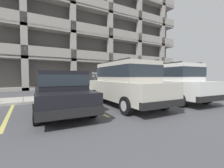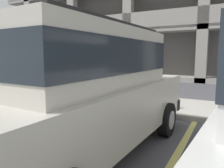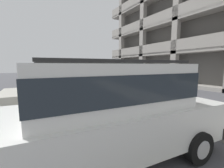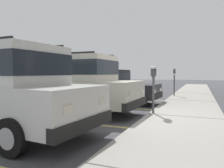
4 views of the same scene
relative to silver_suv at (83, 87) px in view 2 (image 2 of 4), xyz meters
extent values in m
cube|color=#4C4C51|center=(-0.14, 2.46, -1.14)|extent=(80.00, 80.00, 0.10)
cube|color=#ADA89E|center=(-0.14, 3.76, -1.03)|extent=(40.00, 2.20, 0.12)
cube|color=#606060|center=(-4.14, 3.76, -0.97)|extent=(0.03, 2.16, 0.00)
cube|color=#606060|center=(-0.14, 3.76, -0.97)|extent=(0.03, 2.16, 0.00)
cube|color=#DBD16B|center=(-1.60, 1.06, -1.08)|extent=(0.12, 4.80, 0.01)
cube|color=#DBD16B|center=(1.33, 1.06, -1.08)|extent=(0.12, 4.80, 0.01)
cube|color=beige|center=(0.00, 0.02, -0.36)|extent=(2.01, 4.76, 0.80)
cube|color=beige|center=(0.00, -0.03, 0.46)|extent=(1.72, 2.97, 0.84)
cube|color=#232B33|center=(0.00, -0.03, 0.48)|extent=(1.75, 3.00, 0.46)
cube|color=black|center=(0.09, 2.33, -0.64)|extent=(1.88, 0.23, 0.24)
cube|color=silver|center=(0.66, 2.36, -0.28)|extent=(0.24, 0.04, 0.14)
cube|color=silver|center=(-0.48, 2.40, -0.28)|extent=(0.24, 0.04, 0.14)
cylinder|color=black|center=(0.96, 1.45, -0.76)|extent=(0.22, 0.67, 0.66)
cylinder|color=#B2B2B7|center=(0.96, 1.45, -0.76)|extent=(0.23, 0.37, 0.36)
cylinder|color=black|center=(-0.85, 1.51, -0.76)|extent=(0.22, 0.67, 0.66)
cylinder|color=#B2B2B7|center=(-0.85, 1.51, -0.76)|extent=(0.23, 0.37, 0.36)
cube|color=black|center=(0.69, -0.05, 0.92)|extent=(0.15, 2.62, 0.05)
cube|color=black|center=(-0.69, 0.00, 0.92)|extent=(0.15, 2.62, 0.05)
cube|color=black|center=(-2.73, 2.46, -0.67)|extent=(1.74, 0.25, 0.24)
cube|color=silver|center=(-2.20, 2.48, -0.43)|extent=(0.24, 0.04, 0.14)
cube|color=silver|center=(-3.25, 2.54, -0.43)|extent=(0.24, 0.04, 0.14)
cylinder|color=black|center=(-1.94, 1.62, -0.79)|extent=(0.19, 0.61, 0.60)
cylinder|color=#B2B2B7|center=(-1.94, 1.62, -0.79)|extent=(0.20, 0.34, 0.33)
cylinder|color=black|center=(-3.60, 1.71, -0.79)|extent=(0.19, 0.61, 0.60)
cylinder|color=#B2B2B7|center=(-3.60, 1.71, -0.79)|extent=(0.20, 0.34, 0.33)
cylinder|color=#595B60|center=(-0.31, 2.81, -0.41)|extent=(0.07, 0.07, 1.12)
cube|color=#595B60|center=(-0.31, 2.81, 0.18)|extent=(0.28, 0.06, 0.06)
cube|color=#424447|center=(-0.41, 2.81, 0.32)|extent=(0.15, 0.11, 0.22)
cylinder|color=#9EA8B2|center=(-0.41, 2.81, 0.43)|extent=(0.15, 0.11, 0.15)
cube|color=#B7B293|center=(-0.41, 2.75, 0.28)|extent=(0.08, 0.01, 0.08)
cube|color=#424447|center=(-0.21, 2.81, 0.32)|extent=(0.15, 0.11, 0.22)
cylinder|color=#9EA8B2|center=(-0.21, 2.81, 0.43)|extent=(0.15, 0.11, 0.15)
cube|color=#B7B293|center=(-0.21, 2.75, 0.28)|extent=(0.08, 0.01, 0.08)
cube|color=gray|center=(0.53, 15.38, -0.94)|extent=(32.00, 10.00, 0.30)
cube|color=gray|center=(0.53, 15.38, 2.06)|extent=(32.00, 10.00, 0.30)
cube|color=gray|center=(0.53, 10.48, 2.61)|extent=(32.00, 0.20, 1.10)
camera|label=1|loc=(-3.95, -5.65, 0.27)|focal=24.00mm
camera|label=2|loc=(1.99, -2.72, 0.50)|focal=35.00mm
camera|label=3|loc=(5.43, -1.56, 0.86)|focal=24.00mm
camera|label=4|loc=(6.53, 4.17, 0.30)|focal=35.00mm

